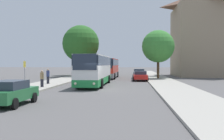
{
  "coord_description": "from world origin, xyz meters",
  "views": [
    {
      "loc": [
        2.95,
        -24.08,
        2.46
      ],
      "look_at": [
        0.13,
        12.04,
        1.56
      ],
      "focal_mm": 42.0,
      "sensor_mm": 36.0,
      "label": 1
    }
  ],
  "objects_px": {
    "parked_car_right_near": "(140,76)",
    "pedestrian_waiting_far": "(48,76)",
    "pedestrian_waiting_near": "(42,79)",
    "tree_left_near": "(81,44)",
    "parked_car_left_curb": "(10,92)",
    "bus_middle": "(109,68)",
    "tree_left_far": "(79,43)",
    "parked_car_right_far": "(139,73)",
    "bus_stop_sign": "(25,71)",
    "bus_front": "(95,70)",
    "tree_right_near": "(158,46)"
  },
  "relations": [
    {
      "from": "parked_car_right_near",
      "to": "pedestrian_waiting_far",
      "type": "distance_m",
      "value": 13.37
    },
    {
      "from": "pedestrian_waiting_near",
      "to": "tree_left_near",
      "type": "relative_size",
      "value": 0.18
    },
    {
      "from": "parked_car_left_curb",
      "to": "pedestrian_waiting_near",
      "type": "relative_size",
      "value": 2.57
    },
    {
      "from": "bus_middle",
      "to": "tree_left_far",
      "type": "bearing_deg",
      "value": 125.89
    },
    {
      "from": "tree_left_far",
      "to": "pedestrian_waiting_near",
      "type": "bearing_deg",
      "value": -85.57
    },
    {
      "from": "parked_car_right_far",
      "to": "pedestrian_waiting_far",
      "type": "height_order",
      "value": "pedestrian_waiting_far"
    },
    {
      "from": "bus_stop_sign",
      "to": "tree_left_far",
      "type": "distance_m",
      "value": 29.96
    },
    {
      "from": "pedestrian_waiting_far",
      "to": "bus_middle",
      "type": "bearing_deg",
      "value": 31.6
    },
    {
      "from": "bus_middle",
      "to": "tree_left_near",
      "type": "height_order",
      "value": "tree_left_near"
    },
    {
      "from": "pedestrian_waiting_near",
      "to": "tree_left_far",
      "type": "bearing_deg",
      "value": 33.3
    },
    {
      "from": "parked_car_right_near",
      "to": "tree_left_near",
      "type": "height_order",
      "value": "tree_left_near"
    },
    {
      "from": "parked_car_right_near",
      "to": "tree_left_far",
      "type": "distance_m",
      "value": 21.53
    },
    {
      "from": "bus_front",
      "to": "tree_left_near",
      "type": "bearing_deg",
      "value": 106.27
    },
    {
      "from": "pedestrian_waiting_far",
      "to": "tree_right_near",
      "type": "xyz_separation_m",
      "value": [
        13.65,
        12.04,
        4.12
      ]
    },
    {
      "from": "parked_car_right_far",
      "to": "tree_right_near",
      "type": "bearing_deg",
      "value": 138.3
    },
    {
      "from": "tree_left_near",
      "to": "tree_left_far",
      "type": "bearing_deg",
      "value": 104.95
    },
    {
      "from": "bus_front",
      "to": "parked_car_left_curb",
      "type": "height_order",
      "value": "bus_front"
    },
    {
      "from": "tree_left_far",
      "to": "pedestrian_waiting_far",
      "type": "bearing_deg",
      "value": -86.6
    },
    {
      "from": "pedestrian_waiting_near",
      "to": "parked_car_right_far",
      "type": "bearing_deg",
      "value": 0.99
    },
    {
      "from": "parked_car_right_far",
      "to": "pedestrian_waiting_far",
      "type": "relative_size",
      "value": 2.59
    },
    {
      "from": "bus_front",
      "to": "bus_stop_sign",
      "type": "height_order",
      "value": "bus_front"
    },
    {
      "from": "pedestrian_waiting_near",
      "to": "tree_left_far",
      "type": "xyz_separation_m",
      "value": [
        -2.22,
        28.74,
        5.82
      ]
    },
    {
      "from": "bus_middle",
      "to": "bus_front",
      "type": "bearing_deg",
      "value": -90.16
    },
    {
      "from": "bus_middle",
      "to": "bus_stop_sign",
      "type": "bearing_deg",
      "value": -107.35
    },
    {
      "from": "pedestrian_waiting_near",
      "to": "parked_car_left_curb",
      "type": "bearing_deg",
      "value": -141.47
    },
    {
      "from": "pedestrian_waiting_near",
      "to": "tree_right_near",
      "type": "xyz_separation_m",
      "value": [
        12.89,
        16.19,
        4.16
      ]
    },
    {
      "from": "pedestrian_waiting_far",
      "to": "tree_left_near",
      "type": "relative_size",
      "value": 0.18
    },
    {
      "from": "tree_right_near",
      "to": "tree_left_far",
      "type": "bearing_deg",
      "value": 140.28
    },
    {
      "from": "tree_left_far",
      "to": "bus_middle",
      "type": "bearing_deg",
      "value": -54.96
    },
    {
      "from": "parked_car_right_far",
      "to": "tree_right_near",
      "type": "xyz_separation_m",
      "value": [
        2.89,
        -2.7,
        4.33
      ]
    },
    {
      "from": "parked_car_right_near",
      "to": "tree_left_near",
      "type": "xyz_separation_m",
      "value": [
        -10.65,
        10.78,
        5.41
      ]
    },
    {
      "from": "bus_front",
      "to": "pedestrian_waiting_near",
      "type": "height_order",
      "value": "bus_front"
    },
    {
      "from": "parked_car_left_curb",
      "to": "bus_middle",
      "type": "bearing_deg",
      "value": 84.99
    },
    {
      "from": "parked_car_right_far",
      "to": "pedestrian_waiting_far",
      "type": "distance_m",
      "value": 18.25
    },
    {
      "from": "tree_right_near",
      "to": "bus_stop_sign",
      "type": "bearing_deg",
      "value": -130.15
    },
    {
      "from": "tree_left_near",
      "to": "tree_left_far",
      "type": "relative_size",
      "value": 0.98
    },
    {
      "from": "bus_middle",
      "to": "bus_stop_sign",
      "type": "distance_m",
      "value": 20.33
    },
    {
      "from": "bus_front",
      "to": "pedestrian_waiting_far",
      "type": "xyz_separation_m",
      "value": [
        -5.44,
        0.15,
        -0.77
      ]
    },
    {
      "from": "bus_front",
      "to": "bus_middle",
      "type": "distance_m",
      "value": 14.55
    },
    {
      "from": "parked_car_right_near",
      "to": "parked_car_right_far",
      "type": "xyz_separation_m",
      "value": [
        0.0,
        6.81,
        0.06
      ]
    },
    {
      "from": "pedestrian_waiting_far",
      "to": "parked_car_left_curb",
      "type": "bearing_deg",
      "value": -116.94
    },
    {
      "from": "bus_stop_sign",
      "to": "tree_right_near",
      "type": "xyz_separation_m",
      "value": [
        14.31,
        16.96,
        3.38
      ]
    },
    {
      "from": "parked_car_right_far",
      "to": "pedestrian_waiting_near",
      "type": "height_order",
      "value": "pedestrian_waiting_near"
    },
    {
      "from": "bus_front",
      "to": "pedestrian_waiting_far",
      "type": "relative_size",
      "value": 7.07
    },
    {
      "from": "parked_car_right_near",
      "to": "pedestrian_waiting_far",
      "type": "height_order",
      "value": "pedestrian_waiting_far"
    },
    {
      "from": "parked_car_left_curb",
      "to": "pedestrian_waiting_far",
      "type": "xyz_separation_m",
      "value": [
        -2.52,
        14.49,
        0.25
      ]
    },
    {
      "from": "pedestrian_waiting_far",
      "to": "bus_front",
      "type": "bearing_deg",
      "value": -38.43
    },
    {
      "from": "tree_left_far",
      "to": "parked_car_left_curb",
      "type": "bearing_deg",
      "value": -84.18
    },
    {
      "from": "parked_car_right_far",
      "to": "bus_stop_sign",
      "type": "relative_size",
      "value": 1.72
    },
    {
      "from": "bus_middle",
      "to": "pedestrian_waiting_far",
      "type": "distance_m",
      "value": 15.49
    }
  ]
}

